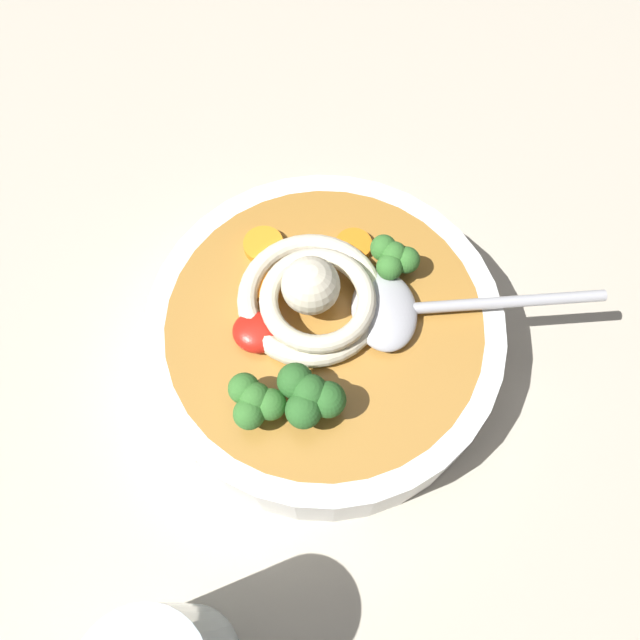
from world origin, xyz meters
The scene contains 11 objects.
table_slab centered at (0.00, 0.00, 1.48)cm, with size 136.72×136.72×2.96cm, color #BCB29E.
soup_bowl centered at (-0.32, 3.27, 6.06)cm, with size 24.61×24.61×6.00cm.
noodle_pile centered at (-1.16, 4.18, 10.34)cm, with size 11.02×10.80×4.43cm.
soup_spoon centered at (4.88, 5.60, 9.76)cm, with size 17.09×10.14×1.60cm.
chili_sauce_dollop centered at (-3.82, 0.70, 9.70)cm, with size 3.29×2.96×1.48cm, color red.
broccoli_floret_rear centered at (-1.90, -4.03, 10.87)cm, with size 3.86×3.32×3.05cm.
broccoli_floret_beside_noodles centered at (3.06, 8.57, 10.73)cm, with size 3.59×3.09×2.84cm.
broccoli_floret_near_spoon centered at (1.15, -2.68, 11.15)cm, with size 4.43×3.81×3.51cm.
carrot_slice_far centered at (-5.10, 4.10, 9.33)cm, with size 2.17×2.17×0.74cm, color orange.
carrot_slice_left centered at (-6.03, 7.27, 9.32)cm, with size 2.85×2.85×0.72cm, color orange.
carrot_slice_center centered at (-0.25, 9.45, 9.29)cm, with size 2.59×2.59×0.66cm, color orange.
Camera 1 is at (5.68, -13.41, 47.10)cm, focal length 34.88 mm.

